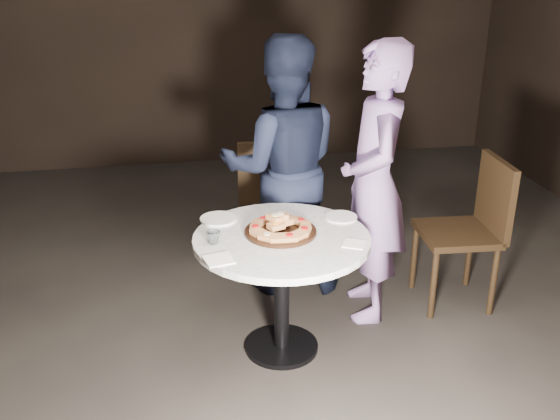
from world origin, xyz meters
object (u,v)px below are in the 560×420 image
focaccia_pile (280,226)px  chair_right (473,222)px  table (282,258)px  diner_teal (374,185)px  serving_board (281,232)px  water_glass (213,237)px  diner_navy (282,167)px  chair_far (268,188)px

focaccia_pile → chair_right: size_ratio=0.36×
table → focaccia_pile: bearing=92.8°
diner_teal → serving_board: bearing=-56.3°
serving_board → focaccia_pile: (-0.00, 0.00, 0.03)m
water_glass → serving_board: bearing=9.4°
serving_board → diner_navy: (0.15, 0.73, 0.11)m
table → diner_navy: diner_navy is taller
chair_right → diner_navy: diner_navy is taller
table → diner_navy: (0.15, 0.76, 0.26)m
diner_navy → serving_board: bearing=84.8°
table → chair_right: bearing=14.1°
serving_board → table: bearing=-91.4°
focaccia_pile → diner_teal: (0.62, 0.29, 0.09)m
focaccia_pile → water_glass: bearing=-170.0°
table → chair_right: size_ratio=1.32×
serving_board → focaccia_pile: size_ratio=1.12×
serving_board → diner_teal: 0.69m
diner_teal → diner_navy: bearing=-124.6°
diner_navy → diner_teal: bearing=143.2°
chair_far → diner_navy: bearing=101.2°
serving_board → diner_teal: diner_teal is taller
table → water_glass: size_ratio=17.44×
focaccia_pile → chair_far: 1.22m
chair_far → chair_right: 1.46m
water_glass → diner_teal: bearing=19.6°
diner_navy → diner_teal: 0.64m
chair_right → diner_navy: size_ratio=0.57×
focaccia_pile → diner_navy: size_ratio=0.21×
table → water_glass: (-0.36, -0.02, 0.17)m
chair_right → diner_navy: bearing=-107.3°
water_glass → chair_right: chair_right is taller
chair_far → diner_navy: (0.02, -0.46, 0.31)m
table → diner_navy: size_ratio=0.75×
focaccia_pile → water_glass: focaccia_pile is taller
water_glass → chair_right: 1.69m
table → chair_far: bearing=83.8°
table → focaccia_pile: (-0.00, 0.04, 0.17)m
water_glass → chair_far: bearing=68.3°
serving_board → water_glass: (-0.37, -0.06, 0.02)m
serving_board → water_glass: size_ratio=5.37×
focaccia_pile → chair_right: chair_right is taller
focaccia_pile → water_glass: (-0.36, -0.06, -0.01)m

